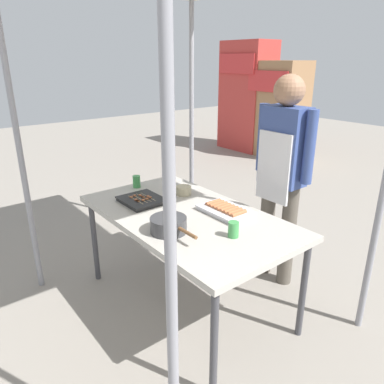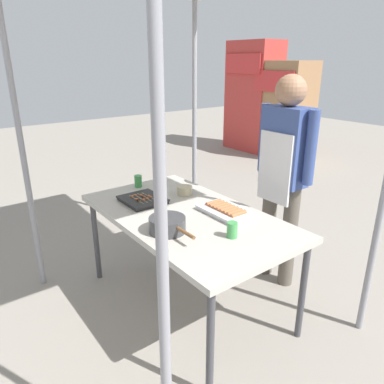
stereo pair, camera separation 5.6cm
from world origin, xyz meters
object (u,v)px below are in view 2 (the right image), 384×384
(condiment_bowl, at_px, (185,190))
(drink_cup_by_wok, at_px, (232,230))
(neighbor_stall_right, at_px, (284,110))
(stall_table, at_px, (186,220))
(drink_cup_near_edge, at_px, (138,181))
(cooking_wok, at_px, (167,224))
(tray_meat_skewers, at_px, (143,200))
(vendor_woman, at_px, (284,166))
(tray_grilled_sausages, at_px, (225,210))
(neighbor_stall_left, at_px, (253,97))

(condiment_bowl, distance_m, drink_cup_by_wok, 0.80)
(condiment_bowl, relative_size, neighbor_stall_right, 0.07)
(stall_table, bearing_deg, condiment_bowl, 145.54)
(condiment_bowl, relative_size, drink_cup_near_edge, 1.21)
(cooking_wok, bearing_deg, tray_meat_skewers, 166.36)
(drink_cup_near_edge, distance_m, neighbor_stall_right, 4.54)
(condiment_bowl, bearing_deg, neighbor_stall_right, 119.85)
(drink_cup_near_edge, distance_m, vendor_woman, 1.20)
(stall_table, height_order, cooking_wok, cooking_wok)
(tray_meat_skewers, relative_size, neighbor_stall_right, 0.18)
(vendor_woman, relative_size, neighbor_stall_right, 0.96)
(tray_grilled_sausages, distance_m, drink_cup_by_wok, 0.37)
(tray_meat_skewers, bearing_deg, neighbor_stall_left, 124.88)
(cooking_wok, relative_size, neighbor_stall_right, 0.22)
(condiment_bowl, height_order, neighbor_stall_right, neighbor_stall_right)
(tray_grilled_sausages, xyz_separation_m, drink_cup_by_wok, (0.30, -0.22, 0.03))
(drink_cup_by_wok, height_order, vendor_woman, vendor_woman)
(cooking_wok, relative_size, drink_cup_by_wok, 3.98)
(condiment_bowl, bearing_deg, drink_cup_near_edge, -152.15)
(vendor_woman, bearing_deg, condiment_bowl, 50.86)
(stall_table, bearing_deg, vendor_woman, 78.42)
(tray_meat_skewers, height_order, condiment_bowl, condiment_bowl)
(condiment_bowl, xyz_separation_m, drink_cup_by_wok, (0.78, -0.21, 0.02))
(condiment_bowl, relative_size, neighbor_stall_left, 0.06)
(stall_table, xyz_separation_m, neighbor_stall_right, (-2.57, 4.15, 0.18))
(tray_meat_skewers, distance_m, drink_cup_by_wok, 0.85)
(drink_cup_by_wok, relative_size, neighbor_stall_right, 0.06)
(drink_cup_by_wok, bearing_deg, cooking_wok, -138.01)
(tray_grilled_sausages, distance_m, condiment_bowl, 0.48)
(neighbor_stall_left, xyz_separation_m, neighbor_stall_right, (0.76, 0.04, -0.18))
(drink_cup_by_wok, xyz_separation_m, neighbor_stall_left, (-3.79, 4.10, 0.25))
(vendor_woman, xyz_separation_m, neighbor_stall_left, (-3.50, 3.29, 0.06))
(tray_meat_skewers, relative_size, drink_cup_by_wok, 3.25)
(tray_grilled_sausages, bearing_deg, neighbor_stall_left, 131.99)
(tray_meat_skewers, height_order, neighbor_stall_right, neighbor_stall_right)
(stall_table, xyz_separation_m, tray_meat_skewers, (-0.38, -0.13, 0.07))
(tray_grilled_sausages, xyz_separation_m, vendor_woman, (0.01, 0.59, 0.22))
(tray_meat_skewers, distance_m, neighbor_stall_left, 5.17)
(cooking_wok, height_order, drink_cup_near_edge, drink_cup_near_edge)
(cooking_wok, xyz_separation_m, drink_cup_by_wok, (0.30, 0.27, -0.00))
(drink_cup_near_edge, bearing_deg, neighbor_stall_right, 114.32)
(condiment_bowl, height_order, drink_cup_by_wok, drink_cup_by_wok)
(cooking_wok, height_order, neighbor_stall_left, neighbor_stall_left)
(condiment_bowl, xyz_separation_m, neighbor_stall_left, (-3.02, 3.89, 0.27))
(neighbor_stall_left, relative_size, neighbor_stall_right, 1.21)
(cooking_wok, relative_size, neighbor_stall_left, 0.19)
(drink_cup_near_edge, height_order, vendor_woman, vendor_woman)
(drink_cup_by_wok, height_order, neighbor_stall_right, neighbor_stall_right)
(stall_table, relative_size, vendor_woman, 0.96)
(condiment_bowl, bearing_deg, cooking_wok, -45.24)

